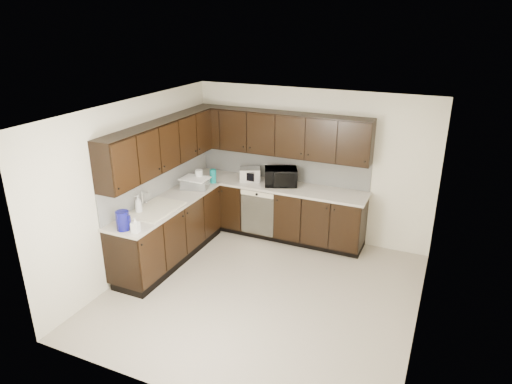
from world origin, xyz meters
TOP-DOWN VIEW (x-y plane):
  - floor at (0.00, 0.00)m, footprint 4.00×4.00m
  - ceiling at (0.00, 0.00)m, footprint 4.00×4.00m
  - wall_back at (0.00, 2.00)m, footprint 4.00×0.02m
  - wall_left at (-2.00, 0.00)m, footprint 0.02×4.00m
  - wall_right at (2.00, 0.00)m, footprint 0.02×4.00m
  - wall_front at (0.00, -2.00)m, footprint 4.00×0.02m
  - lower_cabinets at (-1.01, 1.11)m, footprint 3.00×2.80m
  - countertop at (-1.01, 1.11)m, footprint 3.03×2.83m
  - backsplash at (-1.22, 1.32)m, footprint 3.00×2.80m
  - upper_cabinets at (-1.10, 1.20)m, footprint 3.00×2.80m
  - dishwasher at (-0.70, 1.41)m, footprint 0.58×0.04m
  - sink at (-1.68, -0.01)m, footprint 0.54×0.82m
  - microwave at (-0.41, 1.70)m, footprint 0.62×0.54m
  - soap_bottle_a at (-1.48, -0.70)m, footprint 0.10×0.10m
  - soap_bottle_b at (-1.84, -0.17)m, footprint 0.13×0.13m
  - toaster_oven at (-0.97, 1.71)m, footprint 0.42×0.37m
  - storage_bin at (-1.63, 1.02)m, footprint 0.48×0.41m
  - blue_pitcher at (-1.68, -0.70)m, footprint 0.22×0.22m
  - teal_tumbler at (-1.48, 1.35)m, footprint 0.14×0.14m
  - paper_towel_roll at (-1.62, 1.13)m, footprint 0.12×0.12m

SIDE VIEW (x-z plane):
  - floor at x=0.00m, z-range 0.00..0.00m
  - lower_cabinets at x=-1.01m, z-range -0.04..0.86m
  - dishwasher at x=-0.70m, z-range 0.16..0.94m
  - sink at x=-1.68m, z-range 0.67..1.09m
  - countertop at x=-1.01m, z-range 0.90..0.94m
  - storage_bin at x=-1.63m, z-range 0.94..1.10m
  - soap_bottle_a at x=-1.48m, z-range 0.94..1.15m
  - toaster_oven at x=-0.97m, z-range 0.94..1.15m
  - teal_tumbler at x=-1.48m, z-range 0.94..1.17m
  - blue_pitcher at x=-1.68m, z-range 0.94..1.20m
  - soap_bottle_b at x=-1.84m, z-range 0.94..1.20m
  - paper_towel_roll at x=-1.62m, z-range 0.94..1.21m
  - microwave at x=-0.41m, z-range 0.94..1.23m
  - backsplash at x=-1.22m, z-range 0.94..1.42m
  - wall_back at x=0.00m, z-range 0.00..2.50m
  - wall_left at x=-2.00m, z-range 0.00..2.50m
  - wall_right at x=2.00m, z-range 0.00..2.50m
  - wall_front at x=0.00m, z-range 0.00..2.50m
  - upper_cabinets at x=-1.10m, z-range 1.42..2.12m
  - ceiling at x=0.00m, z-range 2.50..2.50m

